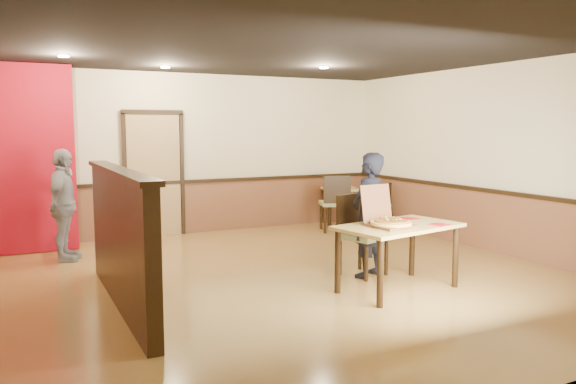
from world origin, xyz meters
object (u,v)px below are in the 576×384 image
side_table (340,197)px  pizza_box (388,221)px  diner_chair (359,231)px  side_chair_right (378,203)px  main_table (398,234)px  diner (368,215)px  passerby (64,205)px  condiment (343,183)px  side_chair_left (335,201)px

side_table → pizza_box: 4.53m
diner_chair → side_chair_right: 3.45m
main_table → diner: bearing=76.6°
diner_chair → passerby: (-3.29, 2.44, 0.23)m
side_table → pizza_box: bearing=-114.8°
diner_chair → main_table: bearing=-108.2°
main_table → pizza_box: 0.24m
diner_chair → condiment: 3.76m
side_chair_right → side_table: bearing=-68.0°
main_table → condiment: condiment is taller
condiment → main_table: bearing=-113.8°
side_table → passerby: bearing=-170.6°
diner_chair → pizza_box: bearing=-119.9°
diner → side_table: bearing=-142.8°
diner_chair → side_chair_right: bearing=31.6°
main_table → side_table: main_table is taller
diner_chair → side_chair_right: size_ratio=1.20×
diner → condiment: (1.77, 3.44, 0.01)m
passerby → side_table: bearing=-61.1°
diner_chair → passerby: bearing=124.6°
side_chair_right → passerby: size_ratio=0.54×
main_table → passerby: bearing=124.8°
main_table → side_chair_right: (2.19, 3.46, -0.19)m
side_chair_left → side_table: size_ratio=1.21×
pizza_box → side_table: bearing=58.9°
side_chair_right → diner: (-2.16, -2.81, 0.32)m
side_chair_right → pizza_box: pizza_box is taller
main_table → diner_chair: diner_chair is taller
diner → passerby: 4.21m
diner_chair → side_table: (1.73, 3.27, -0.02)m
pizza_box → passerby: bearing=127.4°
passerby → diner: bearing=-108.4°
diner → pizza_box: size_ratio=2.84×
side_chair_left → condiment: (0.55, 0.64, 0.24)m
pizza_box → diner_chair: bearing=72.6°
side_chair_right → passerby: passerby is taller
main_table → diner: diner is taller
diner → pizza_box: (-0.20, -0.68, 0.04)m
side_chair_left → side_table: (0.48, 0.62, -0.02)m
side_chair_right → side_table: (-0.47, 0.61, 0.08)m
side_chair_left → pizza_box: 3.77m
side_chair_right → pizza_box: (-2.36, -3.49, 0.36)m
diner → diner_chair: bearing=-101.8°
diner_chair → condiment: diner_chair is taller
diner → passerby: size_ratio=0.99×
condiment → diner: bearing=-117.3°
pizza_box → condiment: size_ratio=3.32×
side_chair_right → main_table: bearing=42.3°
side_chair_left → side_table: bearing=-107.6°
side_table → side_chair_right: bearing=-52.6°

